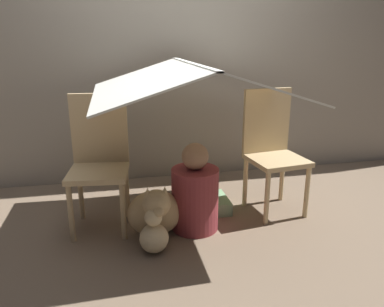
{
  "coord_description": "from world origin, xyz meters",
  "views": [
    {
      "loc": [
        -0.53,
        -2.38,
        1.29
      ],
      "look_at": [
        0.0,
        0.1,
        0.51
      ],
      "focal_mm": 35.0,
      "sensor_mm": 36.0,
      "label": 1
    }
  ],
  "objects_px": {
    "chair_left": "(99,158)",
    "dog": "(155,211)",
    "chair_right": "(272,147)",
    "person_front": "(195,194)"
  },
  "relations": [
    {
      "from": "person_front",
      "to": "dog",
      "type": "relative_size",
      "value": 1.54
    },
    {
      "from": "person_front",
      "to": "dog",
      "type": "height_order",
      "value": "person_front"
    },
    {
      "from": "chair_right",
      "to": "person_front",
      "type": "height_order",
      "value": "chair_right"
    },
    {
      "from": "chair_left",
      "to": "chair_right",
      "type": "relative_size",
      "value": 1.0
    },
    {
      "from": "chair_left",
      "to": "dog",
      "type": "height_order",
      "value": "chair_left"
    },
    {
      "from": "chair_left",
      "to": "dog",
      "type": "xyz_separation_m",
      "value": [
        0.35,
        -0.28,
        -0.31
      ]
    },
    {
      "from": "chair_right",
      "to": "dog",
      "type": "bearing_deg",
      "value": -170.68
    },
    {
      "from": "chair_left",
      "to": "person_front",
      "type": "xyz_separation_m",
      "value": [
        0.64,
        -0.21,
        -0.24
      ]
    },
    {
      "from": "chair_left",
      "to": "dog",
      "type": "relative_size",
      "value": 2.29
    },
    {
      "from": "person_front",
      "to": "chair_left",
      "type": "bearing_deg",
      "value": 161.48
    }
  ]
}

